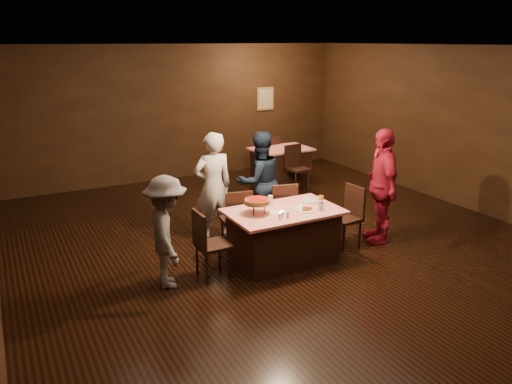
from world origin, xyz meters
TOP-DOWN VIEW (x-y plane):
  - room at (0.00, 0.01)m, footprint 10.00×10.04m
  - main_table at (-0.30, -0.07)m, footprint 1.60×1.00m
  - back_table at (1.82, 3.55)m, footprint 1.30×0.90m
  - chair_far_left at (-0.70, 0.68)m, footprint 0.48×0.48m
  - chair_far_right at (0.10, 0.68)m, footprint 0.50×0.50m
  - chair_end_left at (-1.40, -0.07)m, footprint 0.42×0.42m
  - chair_end_right at (0.80, -0.07)m, footprint 0.45×0.45m
  - chair_back_near at (1.82, 2.85)m, footprint 0.44×0.44m
  - chair_back_far at (1.82, 4.15)m, footprint 0.43×0.43m
  - diner_white_jacket at (-0.84, 1.18)m, footprint 0.64×0.43m
  - diner_navy_hoodie at (-0.01, 1.19)m, footprint 0.83×0.66m
  - diner_grey_knit at (-2.01, -0.03)m, footprint 0.72×1.04m
  - diner_red_shirt at (1.43, -0.14)m, footprint 0.83×1.15m
  - pizza_stand at (-0.70, -0.02)m, footprint 0.38×0.38m
  - plate_with_slice at (-0.05, -0.25)m, footprint 0.25×0.25m
  - plate_empty at (0.25, 0.08)m, footprint 0.25×0.25m
  - glass_front_right at (0.15, -0.32)m, footprint 0.08×0.08m
  - glass_amber at (0.30, -0.12)m, footprint 0.08×0.08m
  - glass_back at (-0.35, 0.23)m, footprint 0.08×0.08m
  - condiments at (-0.48, -0.36)m, footprint 0.17×0.10m
  - napkin_center at (-0.00, -0.07)m, footprint 0.19×0.19m
  - napkin_left at (-0.45, -0.12)m, footprint 0.21×0.21m

SIDE VIEW (x-z plane):
  - main_table at x=-0.30m, z-range 0.00..0.77m
  - back_table at x=1.82m, z-range 0.00..0.77m
  - chair_far_left at x=-0.70m, z-range 0.00..0.95m
  - chair_far_right at x=0.10m, z-range 0.00..0.95m
  - chair_end_left at x=-1.40m, z-range 0.00..0.95m
  - chair_end_right at x=0.80m, z-range 0.00..0.95m
  - chair_back_near at x=1.82m, z-range 0.00..0.95m
  - chair_back_far at x=1.82m, z-range 0.00..0.95m
  - diner_grey_knit at x=-2.01m, z-range 0.00..1.48m
  - napkin_center at x=0.00m, z-range 0.77..0.78m
  - napkin_left at x=-0.45m, z-range 0.77..0.78m
  - plate_empty at x=0.25m, z-range 0.77..0.78m
  - plate_with_slice at x=-0.05m, z-range 0.76..0.83m
  - condiments at x=-0.48m, z-range 0.77..0.87m
  - diner_navy_hoodie at x=-0.01m, z-range 0.00..1.67m
  - glass_front_right at x=0.15m, z-range 0.77..0.91m
  - glass_amber at x=0.30m, z-range 0.77..0.91m
  - glass_back at x=-0.35m, z-range 0.77..0.91m
  - diner_white_jacket at x=-0.84m, z-range 0.00..1.74m
  - diner_red_shirt at x=1.43m, z-range 0.00..1.81m
  - pizza_stand at x=-0.70m, z-range 0.84..1.06m
  - room at x=0.00m, z-range 0.63..3.65m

